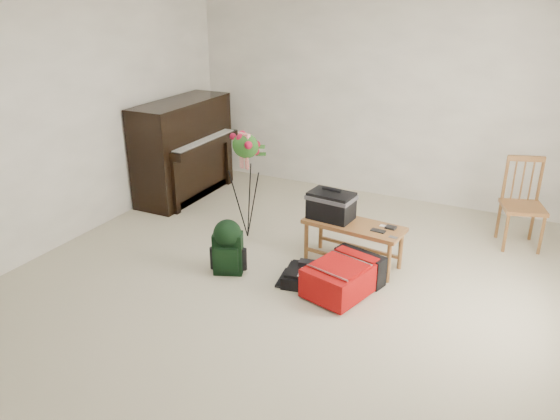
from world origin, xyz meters
The scene contains 10 objects.
floor centered at (0.00, 0.00, 0.00)m, with size 5.00×5.50×0.01m, color beige.
wall_back centered at (0.00, 2.75, 1.25)m, with size 5.00×0.04×2.50m, color white.
wall_left centered at (-2.50, 0.00, 1.25)m, with size 0.04×5.50×2.50m, color white.
piano centered at (-2.19, 1.60, 0.60)m, with size 0.71×1.50×1.25m.
bench centered at (0.27, 0.71, 0.53)m, with size 1.01×0.48×0.75m.
dining_chair centered at (1.89, 1.93, 0.46)m, with size 0.52×0.52×0.95m.
red_suitcase centered at (0.55, 0.21, 0.16)m, with size 0.63×0.81×0.30m.
black_duffel centered at (0.23, 0.17, 0.07)m, with size 0.53×0.46×0.20m.
green_backpack centered at (-0.57, 0.01, 0.30)m, with size 0.32×0.30×0.55m.
flower_stand centered at (-0.81, 0.81, 0.59)m, with size 0.47×0.47×1.21m.
Camera 1 is at (1.96, -3.96, 2.59)m, focal length 35.00 mm.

